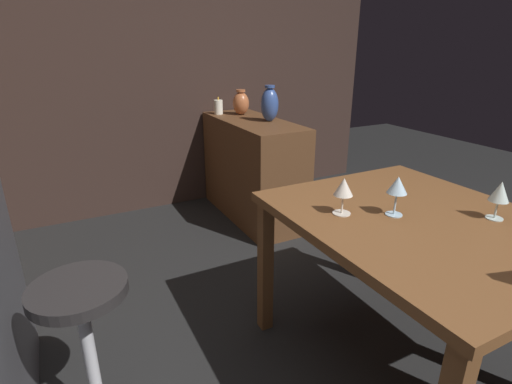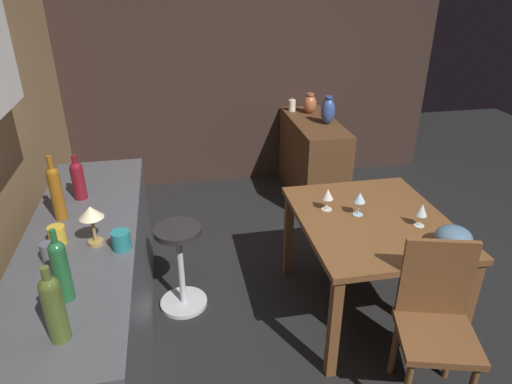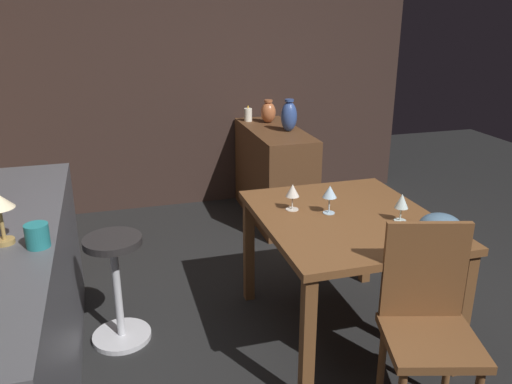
{
  "view_description": "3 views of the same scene",
  "coord_description": "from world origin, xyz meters",
  "px_view_note": "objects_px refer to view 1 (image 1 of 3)",
  "views": [
    {
      "loc": [
        -0.84,
        1.0,
        1.38
      ],
      "look_at": [
        0.5,
        0.31,
        0.81
      ],
      "focal_mm": 27.6,
      "sensor_mm": 36.0,
      "label": 1
    },
    {
      "loc": [
        -2.27,
        1.0,
        2.21
      ],
      "look_at": [
        0.41,
        0.48,
        0.86
      ],
      "focal_mm": 32.15,
      "sensor_mm": 36.0,
      "label": 2
    },
    {
      "loc": [
        -2.3,
        0.99,
        1.83
      ],
      "look_at": [
        0.19,
        0.26,
        0.9
      ],
      "focal_mm": 36.7,
      "sensor_mm": 36.0,
      "label": 3
    }
  ],
  "objects_px": {
    "bar_stool": "(91,357)",
    "wine_glass_left": "(344,188)",
    "dining_table": "(418,238)",
    "wine_glass_right": "(398,186)",
    "sideboard_cabinet": "(253,169)",
    "vase_ceramic_blue": "(270,104)",
    "pillar_candle_tall": "(218,107)",
    "vase_copper": "(241,103)",
    "wine_glass_center": "(500,193)"
  },
  "relations": [
    {
      "from": "pillar_candle_tall",
      "to": "wine_glass_right",
      "type": "bearing_deg",
      "value": 176.8
    },
    {
      "from": "sideboard_cabinet",
      "to": "wine_glass_left",
      "type": "bearing_deg",
      "value": 165.29
    },
    {
      "from": "bar_stool",
      "to": "wine_glass_left",
      "type": "bearing_deg",
      "value": -96.38
    },
    {
      "from": "sideboard_cabinet",
      "to": "wine_glass_right",
      "type": "distance_m",
      "value": 1.82
    },
    {
      "from": "wine_glass_left",
      "to": "wine_glass_right",
      "type": "bearing_deg",
      "value": -120.9
    },
    {
      "from": "dining_table",
      "to": "sideboard_cabinet",
      "type": "distance_m",
      "value": 1.84
    },
    {
      "from": "wine_glass_right",
      "to": "pillar_candle_tall",
      "type": "distance_m",
      "value": 2.13
    },
    {
      "from": "wine_glass_right",
      "to": "bar_stool",
      "type": "bearing_deg",
      "value": 79.47
    },
    {
      "from": "wine_glass_left",
      "to": "vase_ceramic_blue",
      "type": "height_order",
      "value": "vase_ceramic_blue"
    },
    {
      "from": "dining_table",
      "to": "vase_copper",
      "type": "bearing_deg",
      "value": -5.48
    },
    {
      "from": "dining_table",
      "to": "sideboard_cabinet",
      "type": "relative_size",
      "value": 1.02
    },
    {
      "from": "dining_table",
      "to": "wine_glass_right",
      "type": "distance_m",
      "value": 0.24
    },
    {
      "from": "dining_table",
      "to": "vase_ceramic_blue",
      "type": "bearing_deg",
      "value": -8.79
    },
    {
      "from": "vase_ceramic_blue",
      "to": "bar_stool",
      "type": "bearing_deg",
      "value": 133.15
    },
    {
      "from": "sideboard_cabinet",
      "to": "vase_copper",
      "type": "xyz_separation_m",
      "value": [
        0.27,
        -0.03,
        0.51
      ]
    },
    {
      "from": "wine_glass_right",
      "to": "wine_glass_center",
      "type": "xyz_separation_m",
      "value": [
        -0.21,
        -0.32,
        -0.01
      ]
    },
    {
      "from": "sideboard_cabinet",
      "to": "pillar_candle_tall",
      "type": "bearing_deg",
      "value": 19.18
    },
    {
      "from": "wine_glass_right",
      "to": "vase_ceramic_blue",
      "type": "distance_m",
      "value": 1.68
    },
    {
      "from": "sideboard_cabinet",
      "to": "pillar_candle_tall",
      "type": "relative_size",
      "value": 7.61
    },
    {
      "from": "sideboard_cabinet",
      "to": "wine_glass_left",
      "type": "xyz_separation_m",
      "value": [
        -1.64,
        0.43,
        0.44
      ]
    },
    {
      "from": "wine_glass_left",
      "to": "wine_glass_center",
      "type": "bearing_deg",
      "value": -122.09
    },
    {
      "from": "wine_glass_right",
      "to": "wine_glass_left",
      "type": "bearing_deg",
      "value": 59.1
    },
    {
      "from": "pillar_candle_tall",
      "to": "sideboard_cabinet",
      "type": "bearing_deg",
      "value": -160.82
    },
    {
      "from": "wine_glass_right",
      "to": "vase_copper",
      "type": "bearing_deg",
      "value": -7.87
    },
    {
      "from": "sideboard_cabinet",
      "to": "bar_stool",
      "type": "relative_size",
      "value": 1.71
    },
    {
      "from": "wine_glass_left",
      "to": "pillar_candle_tall",
      "type": "relative_size",
      "value": 1.05
    },
    {
      "from": "vase_ceramic_blue",
      "to": "wine_glass_center",
      "type": "bearing_deg",
      "value": 179.39
    },
    {
      "from": "vase_copper",
      "to": "vase_ceramic_blue",
      "type": "xyz_separation_m",
      "value": [
        -0.38,
        -0.06,
        0.03
      ]
    },
    {
      "from": "vase_copper",
      "to": "vase_ceramic_blue",
      "type": "height_order",
      "value": "vase_ceramic_blue"
    },
    {
      "from": "bar_stool",
      "to": "vase_copper",
      "type": "xyz_separation_m",
      "value": [
        1.8,
        -1.45,
        0.57
      ]
    },
    {
      "from": "bar_stool",
      "to": "dining_table",
      "type": "bearing_deg",
      "value": -102.89
    },
    {
      "from": "dining_table",
      "to": "bar_stool",
      "type": "height_order",
      "value": "dining_table"
    },
    {
      "from": "bar_stool",
      "to": "wine_glass_right",
      "type": "height_order",
      "value": "wine_glass_right"
    },
    {
      "from": "pillar_candle_tall",
      "to": "vase_ceramic_blue",
      "type": "distance_m",
      "value": 0.55
    },
    {
      "from": "dining_table",
      "to": "vase_copper",
      "type": "relative_size",
      "value": 5.41
    },
    {
      "from": "wine_glass_center",
      "to": "vase_copper",
      "type": "relative_size",
      "value": 0.74
    },
    {
      "from": "pillar_candle_tall",
      "to": "vase_copper",
      "type": "relative_size",
      "value": 0.7
    },
    {
      "from": "wine_glass_left",
      "to": "dining_table",
      "type": "bearing_deg",
      "value": -124.24
    },
    {
      "from": "dining_table",
      "to": "wine_glass_left",
      "type": "relative_size",
      "value": 7.41
    },
    {
      "from": "sideboard_cabinet",
      "to": "wine_glass_right",
      "type": "xyz_separation_m",
      "value": [
        -1.75,
        0.25,
        0.45
      ]
    },
    {
      "from": "dining_table",
      "to": "wine_glass_right",
      "type": "height_order",
      "value": "wine_glass_right"
    },
    {
      "from": "sideboard_cabinet",
      "to": "wine_glass_right",
      "type": "height_order",
      "value": "wine_glass_right"
    },
    {
      "from": "wine_glass_right",
      "to": "pillar_candle_tall",
      "type": "bearing_deg",
      "value": -3.2
    },
    {
      "from": "bar_stool",
      "to": "wine_glass_right",
      "type": "relative_size",
      "value": 3.96
    },
    {
      "from": "pillar_candle_tall",
      "to": "vase_copper",
      "type": "distance_m",
      "value": 0.2
    },
    {
      "from": "dining_table",
      "to": "wine_glass_right",
      "type": "relative_size",
      "value": 6.94
    },
    {
      "from": "dining_table",
      "to": "bar_stool",
      "type": "distance_m",
      "value": 1.32
    },
    {
      "from": "sideboard_cabinet",
      "to": "vase_ceramic_blue",
      "type": "bearing_deg",
      "value": -140.07
    },
    {
      "from": "bar_stool",
      "to": "wine_glass_right",
      "type": "xyz_separation_m",
      "value": [
        -0.22,
        -1.17,
        0.52
      ]
    },
    {
      "from": "wine_glass_center",
      "to": "vase_copper",
      "type": "bearing_deg",
      "value": 1.14
    }
  ]
}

